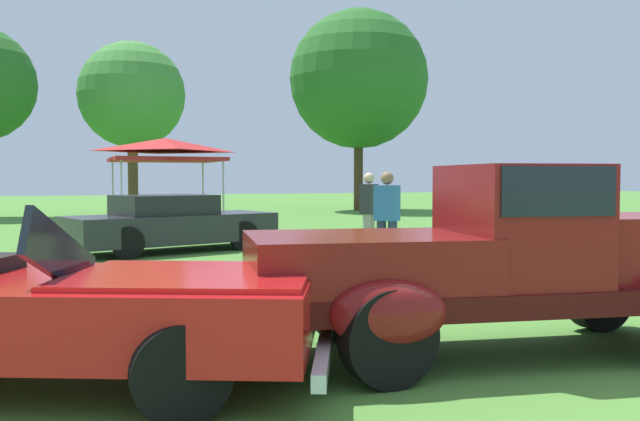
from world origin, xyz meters
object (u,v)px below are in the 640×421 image
(show_car_charcoal, at_px, (171,224))
(spectator_between_cars, at_px, (387,218))
(show_car_skyblue, at_px, (524,211))
(feature_pickup_truck, at_px, (508,258))
(neighbor_convertible, at_px, (43,309))
(spectator_near_truck, at_px, (369,211))
(canopy_tent_center_field, at_px, (165,148))

(show_car_charcoal, distance_m, spectator_between_cars, 5.33)
(show_car_charcoal, distance_m, show_car_skyblue, 10.79)
(feature_pickup_truck, height_order, neighbor_convertible, feature_pickup_truck)
(neighbor_convertible, bearing_deg, spectator_near_truck, 48.23)
(canopy_tent_center_field, bearing_deg, neighbor_convertible, -102.52)
(feature_pickup_truck, xyz_separation_m, spectator_near_truck, (2.16, 7.32, 0.04))
(feature_pickup_truck, relative_size, spectator_between_cars, 2.82)
(canopy_tent_center_field, bearing_deg, show_car_charcoal, -97.62)
(spectator_near_truck, distance_m, spectator_between_cars, 2.18)
(spectator_between_cars, bearing_deg, show_car_charcoal, 123.17)
(show_car_skyblue, bearing_deg, spectator_between_cars, -141.54)
(feature_pickup_truck, xyz_separation_m, show_car_skyblue, (9.24, 11.39, -0.27))
(show_car_charcoal, relative_size, spectator_between_cars, 2.79)
(feature_pickup_truck, relative_size, show_car_skyblue, 1.03)
(spectator_near_truck, bearing_deg, spectator_between_cars, -107.78)
(neighbor_convertible, distance_m, show_car_charcoal, 9.43)
(neighbor_convertible, relative_size, show_car_charcoal, 1.02)
(show_car_skyblue, height_order, spectator_near_truck, spectator_near_truck)
(neighbor_convertible, distance_m, canopy_tent_center_field, 14.32)
(neighbor_convertible, height_order, canopy_tent_center_field, canopy_tent_center_field)
(feature_pickup_truck, bearing_deg, neighbor_convertible, 171.39)
(spectator_near_truck, bearing_deg, feature_pickup_truck, -106.46)
(feature_pickup_truck, relative_size, neighbor_convertible, 0.99)
(neighbor_convertible, bearing_deg, canopy_tent_center_field, 77.48)
(feature_pickup_truck, height_order, show_car_skyblue, feature_pickup_truck)
(show_car_charcoal, relative_size, canopy_tent_center_field, 1.58)
(spectator_between_cars, bearing_deg, canopy_tent_center_field, 103.86)
(show_car_charcoal, relative_size, show_car_skyblue, 1.01)
(feature_pickup_truck, bearing_deg, spectator_between_cars, 74.07)
(spectator_between_cars, bearing_deg, spectator_near_truck, 72.22)
(spectator_near_truck, height_order, canopy_tent_center_field, canopy_tent_center_field)
(spectator_near_truck, relative_size, canopy_tent_center_field, 0.57)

